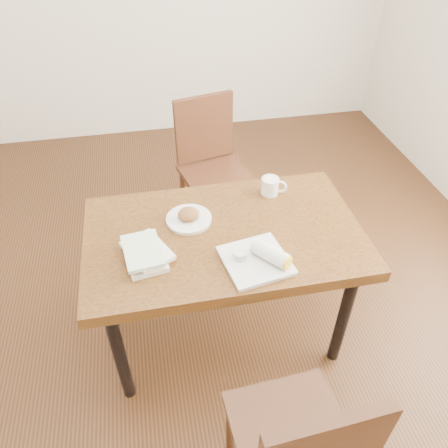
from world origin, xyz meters
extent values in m
cube|color=#472814|center=(0.00, 0.00, -0.01)|extent=(4.00, 5.00, 0.01)
cube|color=brown|center=(0.00, 0.00, 0.72)|extent=(1.30, 0.79, 0.06)
cylinder|color=black|center=(-0.55, -0.29, 0.34)|extent=(0.06, 0.06, 0.69)
cylinder|color=black|center=(0.55, -0.29, 0.34)|extent=(0.06, 0.06, 0.69)
cylinder|color=black|center=(-0.55, 0.29, 0.34)|extent=(0.06, 0.06, 0.69)
cylinder|color=black|center=(0.55, 0.29, 0.34)|extent=(0.06, 0.06, 0.69)
cylinder|color=#3F2112|center=(-0.11, -0.67, 0.23)|extent=(0.04, 0.04, 0.45)
cylinder|color=#3F2112|center=(0.25, -0.65, 0.23)|extent=(0.04, 0.04, 0.45)
cube|color=#3F2112|center=(0.08, -0.84, 0.47)|extent=(0.44, 0.44, 0.04)
cylinder|color=#4C2515|center=(0.25, 1.09, 0.23)|extent=(0.04, 0.04, 0.45)
cylinder|color=#4C2515|center=(-0.10, 1.01, 0.23)|extent=(0.04, 0.04, 0.45)
cylinder|color=#4C2515|center=(0.34, 0.74, 0.23)|extent=(0.04, 0.04, 0.45)
cylinder|color=#4C2515|center=(-0.01, 0.66, 0.23)|extent=(0.04, 0.04, 0.45)
cube|color=#4C2515|center=(0.12, 0.88, 0.47)|extent=(0.50, 0.50, 0.04)
cube|color=#4C2515|center=(0.08, 1.06, 0.73)|extent=(0.40, 0.13, 0.45)
cylinder|color=white|center=(-0.15, 0.11, 0.76)|extent=(0.22, 0.22, 0.01)
cylinder|color=white|center=(-0.15, 0.11, 0.77)|extent=(0.22, 0.22, 0.01)
ellipsoid|color=#B27538|center=(-0.15, 0.11, 0.79)|extent=(0.13, 0.12, 0.06)
cylinder|color=white|center=(0.29, 0.26, 0.80)|extent=(0.09, 0.09, 0.09)
torus|color=white|center=(0.34, 0.24, 0.80)|extent=(0.07, 0.04, 0.07)
cylinder|color=tan|center=(0.29, 0.26, 0.84)|extent=(0.08, 0.08, 0.01)
cylinder|color=#F2E5CC|center=(0.29, 0.26, 0.84)|extent=(0.05, 0.05, 0.00)
cube|color=white|center=(0.10, -0.22, 0.76)|extent=(0.31, 0.31, 0.02)
cube|color=white|center=(0.10, -0.22, 0.77)|extent=(0.31, 0.31, 0.01)
cylinder|color=white|center=(0.15, -0.24, 0.81)|extent=(0.16, 0.17, 0.07)
cylinder|color=yellow|center=(0.21, -0.30, 0.81)|extent=(0.06, 0.06, 0.06)
cylinder|color=silver|center=(0.03, -0.20, 0.79)|extent=(0.06, 0.06, 0.03)
cylinder|color=red|center=(0.03, -0.20, 0.80)|extent=(0.05, 0.05, 0.01)
cube|color=white|center=(-0.37, -0.11, 0.76)|extent=(0.20, 0.26, 0.03)
cube|color=silver|center=(-0.36, -0.09, 0.79)|extent=(0.24, 0.27, 0.02)
cube|color=#94D08A|center=(-0.38, -0.11, 0.80)|extent=(0.19, 0.25, 0.02)
camera|label=1|loc=(-0.30, -1.51, 2.11)|focal=35.00mm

